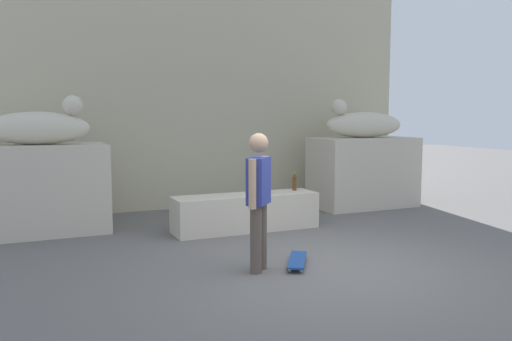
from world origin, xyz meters
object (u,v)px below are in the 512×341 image
(statue_reclining_right, at_px, (362,124))
(bottle_brown, at_px, (294,183))
(skater, at_px, (259,196))
(bottle_green, at_px, (268,186))
(skateboard, at_px, (297,260))
(statue_reclining_left, at_px, (39,127))

(statue_reclining_right, relative_size, bottle_brown, 5.49)
(skater, relative_size, bottle_green, 5.54)
(statue_reclining_right, xyz_separation_m, bottle_green, (-2.65, -1.15, -0.98))
(statue_reclining_right, bearing_deg, skateboard, 55.98)
(skateboard, bearing_deg, statue_reclining_right, 167.26)
(statue_reclining_left, distance_m, bottle_brown, 4.23)
(bottle_green, height_order, bottle_brown, bottle_brown)
(skater, distance_m, bottle_green, 2.44)
(skateboard, distance_m, bottle_green, 2.30)
(statue_reclining_left, height_order, bottle_green, statue_reclining_left)
(statue_reclining_left, distance_m, bottle_green, 3.75)
(skater, xyz_separation_m, bottle_green, (1.13, 2.15, -0.21))
(statue_reclining_right, bearing_deg, bottle_green, 34.15)
(statue_reclining_left, relative_size, skater, 1.00)
(statue_reclining_right, relative_size, skateboard, 2.14)
(skater, relative_size, skateboard, 2.13)
(statue_reclining_right, bearing_deg, bottle_brown, 37.01)
(statue_reclining_left, xyz_separation_m, statue_reclining_right, (6.08, 0.01, 0.00))
(skateboard, distance_m, bottle_brown, 2.59)
(statue_reclining_left, height_order, bottle_brown, statue_reclining_left)
(statue_reclining_right, height_order, bottle_brown, statue_reclining_right)
(statue_reclining_left, bearing_deg, skater, -44.81)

